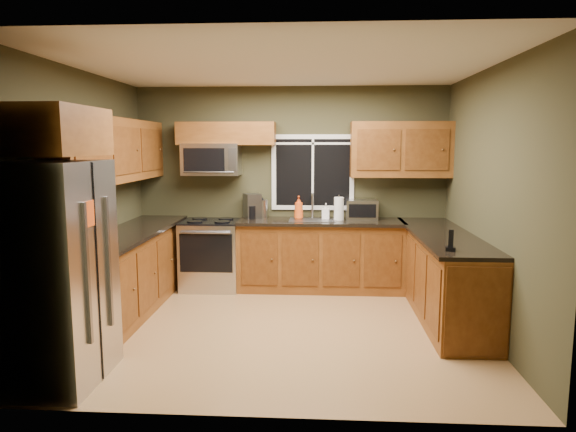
# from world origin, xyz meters

# --- Properties ---
(floor) EXTENTS (4.20, 4.20, 0.00)m
(floor) POSITION_xyz_m (0.00, 0.00, 0.00)
(floor) COLOR #9F7446
(floor) RESTS_ON ground
(ceiling) EXTENTS (4.20, 4.20, 0.00)m
(ceiling) POSITION_xyz_m (0.00, 0.00, 2.70)
(ceiling) COLOR white
(ceiling) RESTS_ON back_wall
(back_wall) EXTENTS (4.20, 0.00, 4.20)m
(back_wall) POSITION_xyz_m (0.00, 1.80, 1.35)
(back_wall) COLOR #37351F
(back_wall) RESTS_ON ground
(front_wall) EXTENTS (4.20, 0.00, 4.20)m
(front_wall) POSITION_xyz_m (0.00, -1.80, 1.35)
(front_wall) COLOR #37351F
(front_wall) RESTS_ON ground
(left_wall) EXTENTS (0.00, 3.60, 3.60)m
(left_wall) POSITION_xyz_m (-2.10, 0.00, 1.35)
(left_wall) COLOR #37351F
(left_wall) RESTS_ON ground
(right_wall) EXTENTS (0.00, 3.60, 3.60)m
(right_wall) POSITION_xyz_m (2.10, 0.00, 1.35)
(right_wall) COLOR #37351F
(right_wall) RESTS_ON ground
(window) EXTENTS (1.12, 0.03, 1.02)m
(window) POSITION_xyz_m (0.30, 1.78, 1.55)
(window) COLOR white
(window) RESTS_ON back_wall
(base_cabinets_left) EXTENTS (0.60, 2.65, 0.90)m
(base_cabinets_left) POSITION_xyz_m (-1.80, 0.48, 0.45)
(base_cabinets_left) COLOR brown
(base_cabinets_left) RESTS_ON ground
(countertop_left) EXTENTS (0.65, 2.65, 0.04)m
(countertop_left) POSITION_xyz_m (-1.78, 0.48, 0.92)
(countertop_left) COLOR black
(countertop_left) RESTS_ON base_cabinets_left
(base_cabinets_back) EXTENTS (2.17, 0.60, 0.90)m
(base_cabinets_back) POSITION_xyz_m (0.42, 1.50, 0.45)
(base_cabinets_back) COLOR brown
(base_cabinets_back) RESTS_ON ground
(countertop_back) EXTENTS (2.17, 0.65, 0.04)m
(countertop_back) POSITION_xyz_m (0.42, 1.48, 0.92)
(countertop_back) COLOR black
(countertop_back) RESTS_ON base_cabinets_back
(base_cabinets_peninsula) EXTENTS (0.60, 2.52, 0.90)m
(base_cabinets_peninsula) POSITION_xyz_m (1.80, 0.54, 0.45)
(base_cabinets_peninsula) COLOR brown
(base_cabinets_peninsula) RESTS_ON ground
(countertop_peninsula) EXTENTS (0.65, 2.50, 0.04)m
(countertop_peninsula) POSITION_xyz_m (1.78, 0.55, 0.92)
(countertop_peninsula) COLOR black
(countertop_peninsula) RESTS_ON base_cabinets_peninsula
(upper_cabinets_left) EXTENTS (0.33, 2.65, 0.72)m
(upper_cabinets_left) POSITION_xyz_m (-1.94, 0.48, 1.86)
(upper_cabinets_left) COLOR brown
(upper_cabinets_left) RESTS_ON left_wall
(upper_cabinets_back_left) EXTENTS (1.30, 0.33, 0.30)m
(upper_cabinets_back_left) POSITION_xyz_m (-0.85, 1.64, 2.07)
(upper_cabinets_back_left) COLOR brown
(upper_cabinets_back_left) RESTS_ON back_wall
(upper_cabinets_back_right) EXTENTS (1.30, 0.33, 0.72)m
(upper_cabinets_back_right) POSITION_xyz_m (1.45, 1.64, 1.86)
(upper_cabinets_back_right) COLOR brown
(upper_cabinets_back_right) RESTS_ON back_wall
(upper_cabinet_over_fridge) EXTENTS (0.72, 0.90, 0.38)m
(upper_cabinet_over_fridge) POSITION_xyz_m (-1.74, -1.30, 2.03)
(upper_cabinet_over_fridge) COLOR brown
(upper_cabinet_over_fridge) RESTS_ON left_wall
(refrigerator) EXTENTS (0.74, 0.90, 1.80)m
(refrigerator) POSITION_xyz_m (-1.74, -1.30, 0.90)
(refrigerator) COLOR #B7B7BC
(refrigerator) RESTS_ON ground
(range) EXTENTS (0.76, 0.69, 0.94)m
(range) POSITION_xyz_m (-1.05, 1.47, 0.47)
(range) COLOR #B7B7BC
(range) RESTS_ON ground
(microwave) EXTENTS (0.76, 0.41, 0.42)m
(microwave) POSITION_xyz_m (-1.05, 1.61, 1.73)
(microwave) COLOR #B7B7BC
(microwave) RESTS_ON back_wall
(sink) EXTENTS (0.60, 0.42, 0.36)m
(sink) POSITION_xyz_m (0.30, 1.49, 0.95)
(sink) COLOR slate
(sink) RESTS_ON countertop_back
(toaster_oven) EXTENTS (0.42, 0.33, 0.26)m
(toaster_oven) POSITION_xyz_m (0.95, 1.62, 1.07)
(toaster_oven) COLOR #B7B7BC
(toaster_oven) RESTS_ON countertop_back
(coffee_maker) EXTENTS (0.28, 0.32, 0.33)m
(coffee_maker) POSITION_xyz_m (-0.51, 1.62, 1.09)
(coffee_maker) COLOR slate
(coffee_maker) RESTS_ON countertop_back
(kettle) EXTENTS (0.21, 0.21, 0.30)m
(kettle) POSITION_xyz_m (-0.39, 1.65, 1.08)
(kettle) COLOR #B7B7BC
(kettle) RESTS_ON countertop_back
(paper_towel_roll) EXTENTS (0.14, 0.14, 0.33)m
(paper_towel_roll) POSITION_xyz_m (0.65, 1.52, 1.09)
(paper_towel_roll) COLOR white
(paper_towel_roll) RESTS_ON countertop_back
(soap_bottle_a) EXTENTS (0.13, 0.13, 0.31)m
(soap_bottle_a) POSITION_xyz_m (0.12, 1.54, 1.10)
(soap_bottle_a) COLOR #E85015
(soap_bottle_a) RESTS_ON countertop_back
(soap_bottle_b) EXTENTS (0.11, 0.11, 0.21)m
(soap_bottle_b) POSITION_xyz_m (0.48, 1.59, 1.05)
(soap_bottle_b) COLOR white
(soap_bottle_b) RESTS_ON countertop_back
(cordless_phone) EXTENTS (0.11, 0.11, 0.20)m
(cordless_phone) POSITION_xyz_m (1.62, -0.41, 1.00)
(cordless_phone) COLOR black
(cordless_phone) RESTS_ON countertop_peninsula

